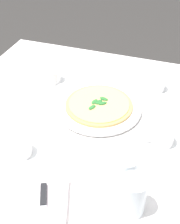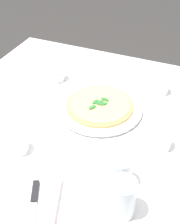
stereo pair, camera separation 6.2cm
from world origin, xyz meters
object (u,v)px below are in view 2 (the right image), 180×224
Objects in this scene: pizza_plate at (100,108)px; water_glass_center_back at (119,173)px; coffee_cup_far_left at (18,146)px; water_glass_back_corner at (122,200)px; coffee_cup_near_left at (159,88)px; pizza at (100,105)px; napkin_folded at (34,209)px; dinner_knife at (33,207)px; coffee_cup_left_edge at (57,76)px; coffee_cup_right_edge at (160,142)px.

water_glass_center_back is (0.32, 0.19, 0.03)m from pizza_plate.
water_glass_back_corner is (0.09, 0.40, 0.03)m from coffee_cup_far_left.
pizza_plate is 2.59× the size of coffee_cup_near_left.
pizza is (0.00, -0.00, 0.01)m from pizza_plate.
water_glass_center_back is 0.10m from water_glass_back_corner.
coffee_cup_near_left reaches higher than pizza_plate.
water_glass_center_back is 0.42× the size of napkin_folded.
water_glass_back_corner is at bearing 2.82° from coffee_cup_near_left.
coffee_cup_near_left is at bearing 136.84° from pizza.
water_glass_center_back reaches higher than coffee_cup_far_left.
coffee_cup_near_left reaches higher than pizza.
dinner_knife is (0.51, -0.00, -0.00)m from pizza.
coffee_cup_left_edge is 1.03× the size of water_glass_back_corner.
napkin_folded is at bearing 22.06° from coffee_cup_left_edge.
pizza is 0.29m from coffee_cup_near_left.
coffee_cup_left_edge is at bearing -176.59° from napkin_folded.
coffee_cup_far_left is 1.26× the size of water_glass_center_back.
coffee_cup_far_left is 0.46m from coffee_cup_left_edge.
napkin_folded is (0.39, -0.27, -0.02)m from coffee_cup_right_edge.
coffee_cup_left_edge is 1.25× the size of water_glass_center_back.
pizza is at bearing 151.65° from coffee_cup_far_left.
coffee_cup_right_edge is (0.12, 0.27, 0.02)m from pizza_plate.
water_glass_back_corner is at bearing 23.48° from water_glass_center_back.
coffee_cup_right_edge is 0.47m from napkin_folded.
dinner_knife is at bearing 5.84° from napkin_folded.
coffee_cup_far_left is at bearing -34.82° from coffee_cup_near_left.
water_glass_back_corner is 0.68× the size of dinner_knife.
coffee_cup_far_left reaches higher than pizza_plate.
coffee_cup_far_left is (0.32, -0.17, 0.01)m from pizza_plate.
coffee_cup_right_edge is at bearing 114.83° from coffee_cup_far_left.
water_glass_center_back reaches higher than pizza_plate.
coffee_cup_far_left is (0.32, -0.17, 0.00)m from pizza.
coffee_cup_far_left is at bearing -155.47° from napkin_folded.
coffee_cup_left_edge reaches higher than pizza.
pizza is 0.37m from coffee_cup_far_left.
coffee_cup_right_edge is (0.25, 0.53, 0.00)m from coffee_cup_left_edge.
pizza_plate is 2.71× the size of water_glass_back_corner.
pizza is at bearing -149.78° from water_glass_center_back.
pizza_plate is at bearing 151.65° from coffee_cup_far_left.
water_glass_center_back is at bearing -1.08° from coffee_cup_near_left.
coffee_cup_near_left is 0.72× the size of dinner_knife.
water_glass_center_back is at bearing -156.52° from water_glass_back_corner.
water_glass_center_back reaches higher than coffee_cup_right_edge.
napkin_folded is 0.01m from dinner_knife.
coffee_cup_near_left is at bearing 145.77° from napkin_folded.
coffee_cup_right_edge is at bearing 66.26° from pizza.
coffee_cup_near_left is at bearing 140.07° from dinner_knife.
pizza_plate is at bearing 155.21° from dinner_knife.
coffee_cup_near_left is at bearing 178.92° from water_glass_center_back.
dinner_knife is at bearing -66.99° from water_glass_back_corner.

